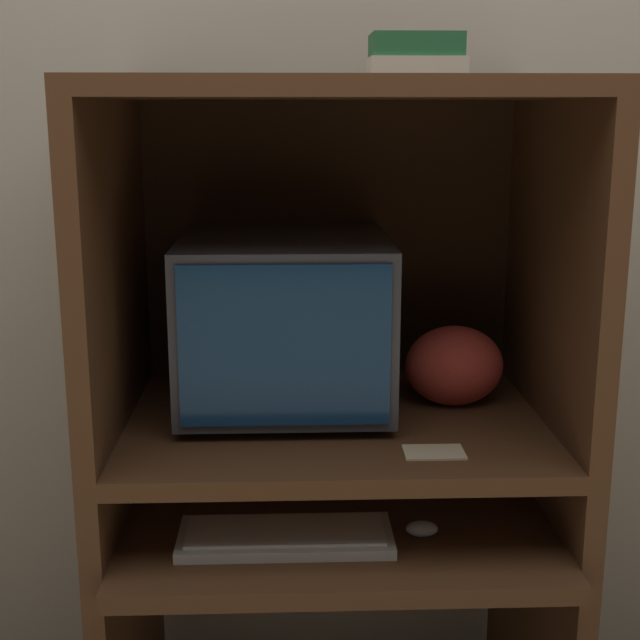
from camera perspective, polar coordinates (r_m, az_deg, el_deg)
The scene contains 10 objects.
wall_back at distance 2.16m, azimuth 0.43°, elevation 10.04°, with size 6.00×0.06×2.60m.
desk_base at distance 2.00m, azimuth 0.98°, elevation -17.87°, with size 0.93×0.72×0.62m.
desk_monitor_shelf at distance 1.88m, azimuth 0.94°, elevation -7.35°, with size 0.93×0.67×0.18m.
hutch_upper at distance 1.81m, azimuth 0.94°, elevation 7.59°, with size 0.93×0.67×0.68m.
crt_monitor at distance 1.88m, azimuth -2.27°, elevation -0.00°, with size 0.43×0.46×0.37m.
keyboard at distance 1.75m, azimuth -2.22°, elevation -13.65°, with size 0.41×0.16×0.03m.
mouse at distance 1.78m, azimuth 6.54°, elevation -13.14°, with size 0.06×0.04×0.03m.
snack_bag at distance 1.94m, azimuth 8.58°, elevation -2.90°, with size 0.21×0.16×0.17m.
book_stack at distance 1.75m, azimuth 6.14°, elevation 16.40°, with size 0.18×0.13×0.08m.
paper_card at distance 1.69m, azimuth 7.30°, elevation -8.39°, with size 0.11×0.07×0.00m.
Camera 1 is at (-0.10, -1.43, 1.43)m, focal length 50.00 mm.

